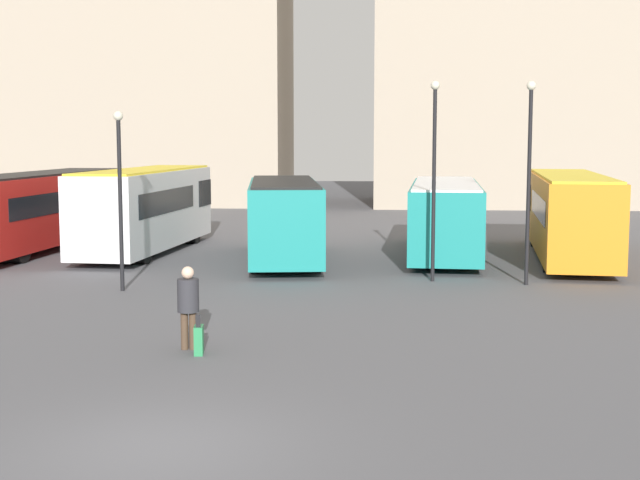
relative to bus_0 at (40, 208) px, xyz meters
The scene contains 11 objects.
ground_plane 24.84m from the bus_0, 65.37° to the right, with size 160.00×160.00×0.00m, color #56565B.
bus_0 is the anchor object (origin of this frame).
bus_1 4.50m from the bus_0, ahead, with size 3.34×10.37×3.28m.
bus_2 10.50m from the bus_0, 14.93° to the right, with size 3.57×9.42×2.94m.
bus_3 16.15m from the bus_0, ahead, with size 3.26×10.66×2.81m.
bus_4 20.72m from the bus_0, ahead, with size 3.74×11.81×3.15m.
traveler 19.04m from the bus_0, 60.00° to the right, with size 0.51×0.51×1.79m.
suitcase 19.59m from the bus_0, 59.85° to the right, with size 0.23×0.43×0.87m.
lamp_post_0 16.93m from the bus_0, 24.70° to the right, with size 0.28×0.28×6.23m.
lamp_post_1 19.71m from the bus_0, 22.63° to the right, with size 0.28×0.28×6.18m.
lamp_post_2 11.24m from the bus_0, 57.22° to the right, with size 0.28×0.28×5.25m.
Camera 1 is at (3.13, -12.34, 4.49)m, focal length 50.00 mm.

